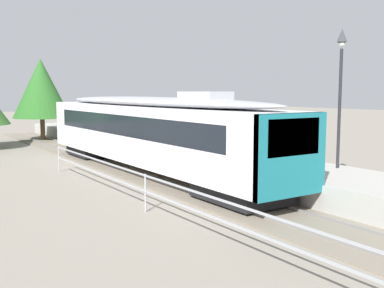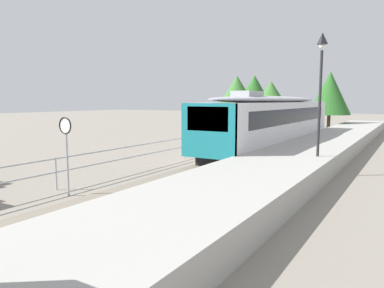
{
  "view_description": "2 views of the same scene",
  "coord_description": "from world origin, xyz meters",
  "views": [
    {
      "loc": [
        -10.02,
        8.13,
        3.87
      ],
      "look_at": [
        -1.0,
        21.75,
        2.0
      ],
      "focal_mm": 42.78,
      "sensor_mm": 36.0,
      "label": 1
    },
    {
      "loc": [
        8.07,
        3.18,
        3.37
      ],
      "look_at": [
        0.4,
        15.75,
        1.6
      ],
      "focal_mm": 34.11,
      "sensor_mm": 36.0,
      "label": 2
    }
  ],
  "objects": [
    {
      "name": "ground_plane",
      "position": [
        -3.0,
        22.0,
        0.0
      ],
      "size": [
        160.0,
        160.0,
        0.0
      ],
      "primitive_type": "plane",
      "color": "gray"
    },
    {
      "name": "tree_distant_left",
      "position": [
        0.09,
        44.93,
        4.13
      ],
      "size": [
        4.46,
        4.46,
        6.46
      ],
      "color": "brown",
      "rests_on": "ground"
    },
    {
      "name": "commuter_train",
      "position": [
        0.0,
        26.92,
        2.14
      ],
      "size": [
        2.82,
        18.57,
        3.74
      ],
      "color": "silver",
      "rests_on": "track_rails"
    },
    {
      "name": "station_platform",
      "position": [
        3.25,
        22.0,
        0.45
      ],
      "size": [
        3.9,
        60.0,
        0.9
      ],
      "primitive_type": "cube",
      "color": "#A8A59E",
      "rests_on": "ground"
    },
    {
      "name": "platform_lamp_mid_platform",
      "position": [
        4.5,
        19.73,
        4.62
      ],
      "size": [
        0.34,
        0.34,
        5.35
      ],
      "color": "#232328",
      "rests_on": "station_platform"
    },
    {
      "name": "track_rails",
      "position": [
        0.0,
        22.0,
        0.03
      ],
      "size": [
        3.2,
        60.0,
        0.14
      ],
      "color": "slate",
      "rests_on": "ground"
    }
  ]
}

